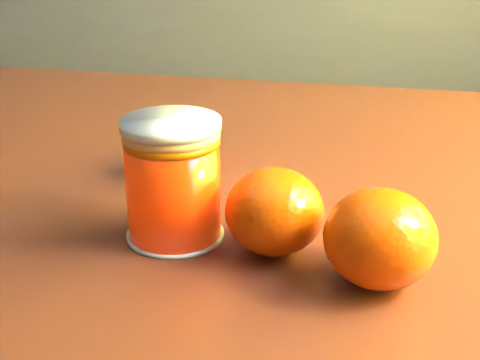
# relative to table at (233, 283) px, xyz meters

# --- Properties ---
(kitchen_counter) EXTENTS (3.15, 0.60, 0.90)m
(kitchen_counter) POSITION_rel_table_xyz_m (-0.98, 1.48, -0.24)
(kitchen_counter) COLOR #56565C
(kitchen_counter) RESTS_ON ground
(table) EXTENTS (1.08, 0.77, 0.79)m
(table) POSITION_rel_table_xyz_m (0.00, 0.00, 0.00)
(table) COLOR #5D2917
(table) RESTS_ON ground
(juice_glass) EXTENTS (0.07, 0.07, 0.09)m
(juice_glass) POSITION_rel_table_xyz_m (-0.03, -0.10, 0.15)
(juice_glass) COLOR #FF2E05
(juice_glass) RESTS_ON table
(orange_front) EXTENTS (0.09, 0.09, 0.06)m
(orange_front) POSITION_rel_table_xyz_m (0.05, -0.11, 0.13)
(orange_front) COLOR #E34504
(orange_front) RESTS_ON table
(orange_back) EXTENTS (0.07, 0.07, 0.05)m
(orange_back) POSITION_rel_table_xyz_m (-0.05, 0.02, 0.13)
(orange_back) COLOR #E34504
(orange_back) RESTS_ON table
(orange_extra) EXTENTS (0.09, 0.09, 0.07)m
(orange_extra) POSITION_rel_table_xyz_m (0.12, -0.14, 0.13)
(orange_extra) COLOR #E34504
(orange_extra) RESTS_ON table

